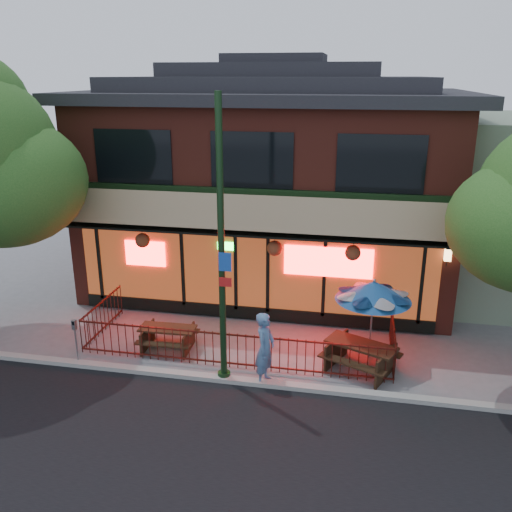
{
  "coord_description": "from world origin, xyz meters",
  "views": [
    {
      "loc": [
        3.1,
        -12.02,
        7.32
      ],
      "look_at": [
        0.35,
        2.0,
        2.52
      ],
      "focal_mm": 38.0,
      "sensor_mm": 36.0,
      "label": 1
    }
  ],
  "objects_px": {
    "street_light": "(222,262)",
    "picnic_table_right": "(361,353)",
    "pedestrian": "(265,349)",
    "picnic_table_left": "(168,335)",
    "patio_umbrella": "(374,291)",
    "parking_meter_near": "(75,334)"
  },
  "relations": [
    {
      "from": "street_light",
      "to": "picnic_table_right",
      "type": "relative_size",
      "value": 3.19
    },
    {
      "from": "picnic_table_right",
      "to": "pedestrian",
      "type": "bearing_deg",
      "value": -155.69
    },
    {
      "from": "street_light",
      "to": "pedestrian",
      "type": "distance_m",
      "value": 2.44
    },
    {
      "from": "picnic_table_left",
      "to": "patio_umbrella",
      "type": "distance_m",
      "value": 5.76
    },
    {
      "from": "street_light",
      "to": "picnic_table_left",
      "type": "distance_m",
      "value": 3.56
    },
    {
      "from": "patio_umbrella",
      "to": "pedestrian",
      "type": "xyz_separation_m",
      "value": [
        -2.56,
        -1.82,
        -1.0
      ]
    },
    {
      "from": "street_light",
      "to": "parking_meter_near",
      "type": "relative_size",
      "value": 5.49
    },
    {
      "from": "pedestrian",
      "to": "parking_meter_near",
      "type": "xyz_separation_m",
      "value": [
        -5.04,
        -0.05,
        -0.08
      ]
    },
    {
      "from": "pedestrian",
      "to": "parking_meter_near",
      "type": "relative_size",
      "value": 1.48
    },
    {
      "from": "street_light",
      "to": "parking_meter_near",
      "type": "bearing_deg",
      "value": 179.96
    },
    {
      "from": "parking_meter_near",
      "to": "picnic_table_left",
      "type": "bearing_deg",
      "value": 31.04
    },
    {
      "from": "street_light",
      "to": "parking_meter_near",
      "type": "xyz_separation_m",
      "value": [
        -4.0,
        0.0,
        -2.29
      ]
    },
    {
      "from": "pedestrian",
      "to": "street_light",
      "type": "bearing_deg",
      "value": 103.36
    },
    {
      "from": "patio_umbrella",
      "to": "street_light",
      "type": "bearing_deg",
      "value": -152.56
    },
    {
      "from": "patio_umbrella",
      "to": "pedestrian",
      "type": "height_order",
      "value": "patio_umbrella"
    },
    {
      "from": "picnic_table_left",
      "to": "picnic_table_right",
      "type": "distance_m",
      "value": 5.3
    },
    {
      "from": "pedestrian",
      "to": "parking_meter_near",
      "type": "bearing_deg",
      "value": 101.01
    },
    {
      "from": "street_light",
      "to": "parking_meter_near",
      "type": "height_order",
      "value": "street_light"
    },
    {
      "from": "picnic_table_right",
      "to": "parking_meter_near",
      "type": "height_order",
      "value": "parking_meter_near"
    },
    {
      "from": "picnic_table_right",
      "to": "patio_umbrella",
      "type": "relative_size",
      "value": 0.96
    },
    {
      "from": "street_light",
      "to": "picnic_table_left",
      "type": "xyz_separation_m",
      "value": [
        -1.93,
        1.25,
        -2.71
      ]
    },
    {
      "from": "pedestrian",
      "to": "picnic_table_left",
      "type": "bearing_deg",
      "value": 78.49
    }
  ]
}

